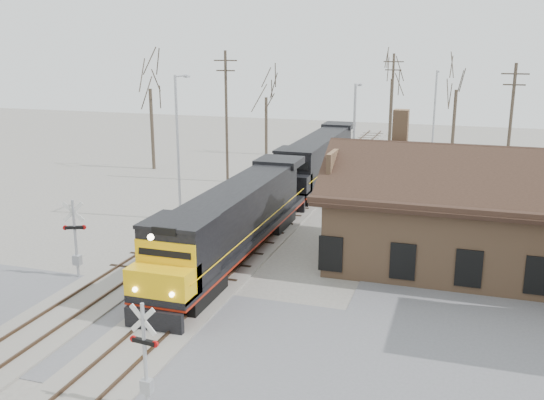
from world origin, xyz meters
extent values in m
plane|color=#9B968C|center=(0.00, 0.00, 0.00)|extent=(140.00, 140.00, 0.00)
cube|color=slate|center=(0.00, 0.00, 0.01)|extent=(60.00, 9.00, 0.03)
cube|color=#9B968C|center=(0.00, 15.00, 0.06)|extent=(3.40, 90.00, 0.12)
cube|color=#473323|center=(-0.72, 15.00, 0.17)|extent=(0.08, 90.00, 0.14)
cube|color=#473323|center=(0.72, 15.00, 0.17)|extent=(0.08, 90.00, 0.14)
cube|color=#9B968C|center=(-4.50, 15.00, 0.06)|extent=(3.40, 90.00, 0.12)
cube|color=#473323|center=(-5.22, 15.00, 0.17)|extent=(0.08, 90.00, 0.14)
cube|color=#473323|center=(-3.78, 15.00, 0.17)|extent=(0.08, 90.00, 0.14)
cube|color=#8D6849|center=(12.00, 12.00, 2.00)|extent=(14.00, 8.00, 4.00)
cube|color=black|center=(12.00, 12.00, 4.10)|extent=(15.20, 9.20, 0.30)
cube|color=black|center=(12.00, 9.70, 5.10)|extent=(15.00, 4.71, 2.66)
cube|color=black|center=(12.00, 14.30, 5.10)|extent=(15.00, 4.71, 2.66)
cube|color=#8D6849|center=(8.00, 13.50, 6.80)|extent=(0.80, 0.80, 2.20)
cube|color=black|center=(0.00, 3.39, 0.50)|extent=(2.29, 3.66, 0.92)
cube|color=black|center=(0.00, 15.30, 0.50)|extent=(2.29, 3.66, 0.92)
cube|color=black|center=(0.00, 9.35, 1.24)|extent=(2.75, 18.31, 0.32)
cube|color=maroon|center=(0.00, 9.35, 1.03)|extent=(2.77, 18.31, 0.11)
cube|color=black|center=(0.00, 10.49, 2.66)|extent=(2.38, 13.28, 2.56)
cube|color=black|center=(0.00, 2.57, 2.66)|extent=(2.75, 2.56, 2.56)
cube|color=yellow|center=(0.00, 1.01, 1.88)|extent=(2.75, 1.65, 1.28)
cube|color=black|center=(0.00, 0.09, 0.50)|extent=(2.56, 0.25, 0.92)
cylinder|color=#FFF2CC|center=(0.00, 0.17, 4.03)|extent=(0.26, 0.10, 0.26)
cube|color=black|center=(0.00, 22.21, 0.50)|extent=(2.29, 3.66, 0.92)
cube|color=black|center=(0.00, 34.11, 0.50)|extent=(2.29, 3.66, 0.92)
cube|color=black|center=(0.00, 28.16, 1.24)|extent=(2.75, 18.31, 0.32)
cube|color=maroon|center=(0.00, 28.16, 1.03)|extent=(2.77, 18.31, 0.11)
cube|color=black|center=(0.00, 29.30, 2.66)|extent=(2.38, 13.28, 2.56)
cube|color=black|center=(0.00, 21.38, 2.66)|extent=(2.75, 2.56, 2.56)
cube|color=black|center=(0.00, 19.83, 1.88)|extent=(2.75, 1.65, 1.28)
cube|color=black|center=(0.00, 18.90, 0.50)|extent=(2.56, 0.25, 0.92)
cylinder|color=#A5A8AD|center=(2.38, -4.72, 1.83)|extent=(0.13, 0.13, 3.67)
cube|color=silver|center=(2.38, -4.72, 3.12)|extent=(0.96, 0.15, 0.96)
cube|color=silver|center=(2.38, -4.72, 3.12)|extent=(0.96, 0.15, 0.96)
cube|color=black|center=(2.38, -4.72, 2.38)|extent=(0.84, 0.24, 0.14)
cylinder|color=#B20C0C|center=(1.97, -4.67, 2.38)|extent=(0.23, 0.10, 0.22)
cylinder|color=#B20C0C|center=(2.79, -4.77, 2.38)|extent=(0.23, 0.10, 0.22)
cube|color=#A5A8AD|center=(2.38, -4.72, 0.83)|extent=(0.37, 0.28, 0.46)
cylinder|color=#A5A8AD|center=(-6.55, 4.30, 1.99)|extent=(0.14, 0.14, 3.99)
cube|color=silver|center=(-6.55, 4.30, 3.39)|extent=(0.98, 0.43, 1.04)
cube|color=silver|center=(-6.55, 4.30, 3.39)|extent=(0.98, 0.43, 1.04)
cube|color=black|center=(-6.55, 4.30, 2.59)|extent=(0.89, 0.48, 0.15)
cylinder|color=#B20C0C|center=(-6.14, 4.47, 2.59)|extent=(0.25, 0.16, 0.24)
cylinder|color=#B20C0C|center=(-6.97, 4.13, 2.59)|extent=(0.25, 0.16, 0.24)
cube|color=#A5A8AD|center=(-6.55, 4.30, 0.90)|extent=(0.40, 0.30, 0.50)
cylinder|color=#A5A8AD|center=(-6.25, 15.15, 4.72)|extent=(0.18, 0.18, 9.44)
cylinder|color=#A5A8AD|center=(-6.25, 16.05, 9.34)|extent=(0.12, 1.80, 0.12)
cube|color=#A5A8AD|center=(-6.25, 16.85, 9.24)|extent=(0.25, 0.50, 0.12)
cylinder|color=#A5A8AD|center=(4.13, 21.02, 4.37)|extent=(0.18, 0.18, 8.74)
cylinder|color=#A5A8AD|center=(4.13, 21.92, 8.64)|extent=(0.12, 1.80, 0.12)
cube|color=#A5A8AD|center=(4.13, 22.72, 8.54)|extent=(0.25, 0.50, 0.12)
cylinder|color=#A5A8AD|center=(8.52, 37.09, 4.51)|extent=(0.18, 0.18, 9.01)
cylinder|color=#A5A8AD|center=(8.52, 37.99, 8.91)|extent=(0.12, 1.80, 0.12)
cube|color=#A5A8AD|center=(8.52, 38.79, 8.81)|extent=(0.25, 0.50, 0.12)
cylinder|color=#382D23|center=(-7.54, 26.71, 5.40)|extent=(0.24, 0.24, 10.81)
cube|color=#382D23|center=(-7.54, 26.71, 10.01)|extent=(2.00, 0.10, 0.10)
cube|color=#382D23|center=(-7.54, 26.71, 9.21)|extent=(1.60, 0.10, 0.10)
cylinder|color=#382D23|center=(4.05, 42.24, 5.19)|extent=(0.24, 0.24, 10.39)
cube|color=#382D23|center=(4.05, 42.24, 9.59)|extent=(2.00, 0.10, 0.10)
cube|color=#382D23|center=(4.05, 42.24, 8.79)|extent=(1.60, 0.10, 0.10)
cylinder|color=#382D23|center=(14.55, 29.45, 4.97)|extent=(0.24, 0.24, 9.95)
cube|color=#382D23|center=(14.55, 29.45, 9.15)|extent=(2.00, 0.10, 0.10)
cube|color=#382D23|center=(14.55, 29.45, 8.35)|extent=(1.60, 0.10, 0.10)
cylinder|color=#382D23|center=(-16.10, 29.61, 3.68)|extent=(0.32, 0.32, 7.37)
cylinder|color=#382D23|center=(-8.54, 40.11, 2.97)|extent=(0.32, 0.32, 5.94)
cylinder|color=#382D23|center=(2.99, 50.46, 3.74)|extent=(0.32, 0.32, 7.47)
cylinder|color=#382D23|center=(10.19, 41.90, 3.51)|extent=(0.32, 0.32, 7.01)
camera|label=1|loc=(11.41, -19.76, 11.36)|focal=40.00mm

